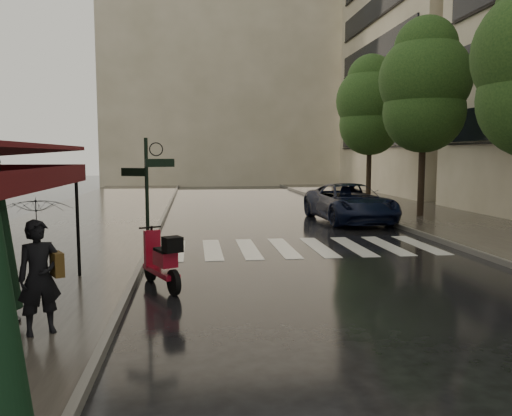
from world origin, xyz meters
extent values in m
plane|color=black|center=(0.00, 0.00, 0.00)|extent=(120.00, 120.00, 0.00)
cube|color=#38332D|center=(-4.50, 12.00, 0.06)|extent=(6.00, 60.00, 0.12)
cube|color=#38332D|center=(10.25, 12.00, 0.06)|extent=(5.50, 60.00, 0.12)
cube|color=#595651|center=(-1.45, 12.00, 0.07)|extent=(0.12, 60.00, 0.16)
cube|color=#595651|center=(7.45, 12.00, 0.07)|extent=(0.12, 60.00, 0.16)
cube|color=silver|center=(-0.70, 6.00, 0.01)|extent=(0.50, 3.20, 0.01)
cube|color=silver|center=(0.35, 6.00, 0.01)|extent=(0.50, 3.20, 0.01)
cube|color=silver|center=(1.40, 6.00, 0.01)|extent=(0.50, 3.20, 0.01)
cube|color=silver|center=(2.45, 6.00, 0.01)|extent=(0.50, 3.20, 0.01)
cube|color=silver|center=(3.50, 6.00, 0.01)|extent=(0.50, 3.20, 0.01)
cube|color=silver|center=(4.55, 6.00, 0.01)|extent=(0.50, 3.20, 0.01)
cube|color=silver|center=(5.60, 6.00, 0.01)|extent=(0.50, 3.20, 0.01)
cube|color=silver|center=(6.65, 6.00, 0.01)|extent=(0.50, 3.20, 0.01)
cube|color=#4B0A16|center=(-2.52, -0.50, 2.35)|extent=(0.04, 7.00, 0.35)
cylinder|color=black|center=(-2.65, 2.75, 1.29)|extent=(0.07, 0.07, 2.35)
cylinder|color=black|center=(-1.20, 3.00, 1.55)|extent=(0.08, 0.08, 3.10)
cube|color=black|center=(-0.90, 3.00, 2.55)|extent=(0.62, 0.26, 0.18)
cube|color=black|center=(-1.48, 3.00, 2.35)|extent=(0.56, 0.29, 0.18)
cube|color=tan|center=(16.50, 26.00, 9.25)|extent=(8.00, 16.00, 18.50)
cube|color=tan|center=(3.00, 38.00, 10.00)|extent=(22.00, 6.00, 20.00)
cylinder|color=black|center=(9.50, 12.00, 2.36)|extent=(0.28, 0.28, 4.48)
sphere|color=#163513|center=(9.50, 12.00, 4.52)|extent=(3.40, 3.40, 3.40)
sphere|color=#163513|center=(9.50, 12.00, 5.88)|extent=(3.80, 3.80, 3.80)
sphere|color=#163513|center=(9.50, 12.00, 7.16)|extent=(2.60, 2.60, 2.60)
cylinder|color=black|center=(9.70, 19.00, 2.30)|extent=(0.28, 0.28, 4.37)
sphere|color=#163513|center=(9.70, 19.00, 4.41)|extent=(3.40, 3.40, 3.40)
sphere|color=#163513|center=(9.70, 19.00, 5.74)|extent=(3.80, 3.80, 3.80)
sphere|color=#163513|center=(9.70, 19.00, 6.98)|extent=(2.60, 2.60, 2.60)
imported|color=black|center=(-2.41, -0.83, 0.96)|extent=(0.73, 0.65, 1.68)
imported|color=black|center=(-2.41, -0.83, 2.13)|extent=(1.36, 1.37, 0.91)
cube|color=#4A3313|center=(-2.19, -0.70, 1.12)|extent=(0.27, 0.34, 0.36)
cylinder|color=black|center=(-0.58, 1.38, 0.25)|extent=(0.31, 0.50, 0.51)
cylinder|color=black|center=(-1.13, 2.57, 0.25)|extent=(0.31, 0.50, 0.51)
cube|color=maroon|center=(-0.87, 2.00, 0.34)|extent=(0.84, 1.37, 0.11)
cube|color=maroon|center=(-0.76, 1.76, 0.65)|extent=(0.53, 0.66, 0.30)
cube|color=maroon|center=(-1.06, 2.43, 0.74)|extent=(0.36, 0.26, 0.79)
cylinder|color=black|center=(-1.11, 2.53, 1.18)|extent=(0.46, 0.24, 0.04)
cube|color=black|center=(-0.59, 1.41, 1.00)|extent=(0.44, 0.43, 0.30)
imported|color=black|center=(6.19, 11.50, 0.78)|extent=(2.85, 5.71, 1.55)
cylinder|color=black|center=(-3.09, -0.27, 0.14)|extent=(0.39, 0.39, 0.05)
cylinder|color=black|center=(-3.09, -0.27, 1.39)|extent=(0.04, 0.04, 2.44)
cone|color=black|center=(-3.09, -0.27, 1.51)|extent=(0.48, 0.48, 2.32)
camera|label=1|loc=(-0.18, -8.24, 2.72)|focal=35.00mm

